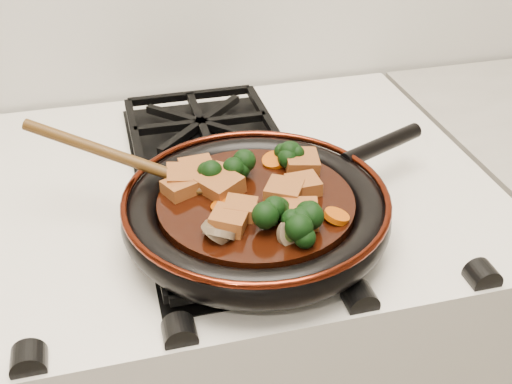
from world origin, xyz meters
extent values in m
cylinder|color=black|center=(0.02, 1.55, 0.93)|extent=(0.30, 0.30, 0.01)
torus|color=black|center=(0.02, 1.55, 0.94)|extent=(0.33, 0.33, 0.04)
torus|color=#4F170B|center=(0.02, 1.55, 0.96)|extent=(0.32, 0.32, 0.01)
cylinder|color=black|center=(0.22, 1.64, 0.96)|extent=(0.14, 0.08, 0.02)
cylinder|color=black|center=(0.02, 1.55, 0.95)|extent=(0.24, 0.24, 0.02)
cube|color=brown|center=(-0.06, 1.61, 0.97)|extent=(0.05, 0.05, 0.03)
cube|color=brown|center=(-0.04, 1.62, 0.97)|extent=(0.04, 0.04, 0.02)
cube|color=brown|center=(-0.01, 1.60, 0.97)|extent=(0.05, 0.05, 0.02)
cube|color=brown|center=(0.08, 1.55, 0.97)|extent=(0.04, 0.04, 0.02)
cube|color=brown|center=(-0.01, 1.53, 0.97)|extent=(0.05, 0.05, 0.03)
cube|color=brown|center=(0.09, 1.61, 0.97)|extent=(0.05, 0.05, 0.03)
cube|color=brown|center=(0.06, 1.50, 0.97)|extent=(0.05, 0.05, 0.03)
cube|color=brown|center=(-0.03, 1.51, 0.97)|extent=(0.06, 0.06, 0.03)
cube|color=brown|center=(-0.07, 1.59, 0.97)|extent=(0.05, 0.05, 0.02)
cube|color=brown|center=(-0.02, 1.58, 0.97)|extent=(0.06, 0.06, 0.03)
cube|color=brown|center=(0.05, 1.54, 0.97)|extent=(0.06, 0.06, 0.03)
cylinder|color=#AA4304|center=(0.10, 1.49, 0.96)|extent=(0.03, 0.03, 0.02)
cylinder|color=#AA4304|center=(0.06, 1.50, 0.96)|extent=(0.03, 0.03, 0.02)
cylinder|color=#AA4304|center=(-0.06, 1.59, 0.96)|extent=(0.03, 0.03, 0.01)
cylinder|color=#AA4304|center=(-0.02, 1.54, 0.96)|extent=(0.03, 0.03, 0.02)
cylinder|color=#AA4304|center=(0.06, 1.63, 0.96)|extent=(0.03, 0.03, 0.02)
cylinder|color=brown|center=(-0.04, 1.49, 0.97)|extent=(0.04, 0.04, 0.03)
cylinder|color=brown|center=(-0.04, 1.49, 0.97)|extent=(0.05, 0.05, 0.03)
cylinder|color=brown|center=(0.04, 1.47, 0.97)|extent=(0.04, 0.03, 0.03)
ellipsoid|color=#4B2F10|center=(-0.05, 1.60, 0.96)|extent=(0.07, 0.06, 0.02)
cylinder|color=#4B2F10|center=(-0.14, 1.65, 0.99)|extent=(0.02, 0.02, 0.23)
camera|label=1|loc=(-0.14, 0.94, 1.40)|focal=45.00mm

